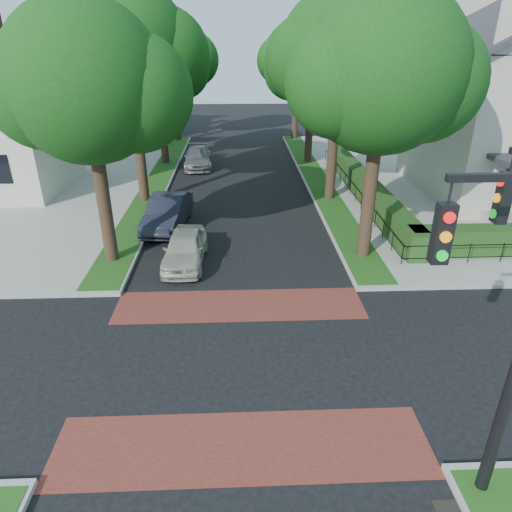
{
  "coord_description": "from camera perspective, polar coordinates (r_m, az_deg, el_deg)",
  "views": [
    {
      "loc": [
        0.0,
        -11.07,
        8.82
      ],
      "look_at": [
        0.63,
        4.0,
        1.6
      ],
      "focal_mm": 32.0,
      "sensor_mm": 36.0,
      "label": 1
    }
  ],
  "objects": [
    {
      "name": "ground",
      "position": [
        14.15,
        -1.92,
        -12.99
      ],
      "size": [
        120.0,
        120.0,
        0.0
      ],
      "primitive_type": "plane",
      "color": "black",
      "rests_on": "ground"
    },
    {
      "name": "crosswalk_far",
      "position": [
        16.77,
        -2.05,
        -6.15
      ],
      "size": [
        9.0,
        2.2,
        0.01
      ],
      "primitive_type": "cube",
      "color": "maroon",
      "rests_on": "ground"
    },
    {
      "name": "crosswalk_near",
      "position": [
        11.82,
        -1.73,
        -22.69
      ],
      "size": [
        9.0,
        2.2,
        0.01
      ],
      "primitive_type": "cube",
      "color": "maroon",
      "rests_on": "ground"
    },
    {
      "name": "storm_drain",
      "position": [
        11.53,
        23.19,
        -27.11
      ],
      "size": [
        0.65,
        0.45,
        0.01
      ],
      "primitive_type": "cube",
      "color": "black",
      "rests_on": "ground"
    },
    {
      "name": "grass_strip_ne",
      "position": [
        31.85,
        7.57,
        9.58
      ],
      "size": [
        1.6,
        29.8,
        0.02
      ],
      "primitive_type": "cube",
      "color": "#144112",
      "rests_on": "sidewalk_ne"
    },
    {
      "name": "grass_strip_nw",
      "position": [
        31.85,
        -12.22,
        9.22
      ],
      "size": [
        1.6,
        29.8,
        0.02
      ],
      "primitive_type": "cube",
      "color": "#144112",
      "rests_on": "sidewalk_nw"
    },
    {
      "name": "tree_right_near",
      "position": [
        19.18,
        15.68,
        21.14
      ],
      "size": [
        7.75,
        6.67,
        10.66
      ],
      "color": "black",
      "rests_on": "sidewalk_ne"
    },
    {
      "name": "tree_right_mid",
      "position": [
        26.92,
        10.51,
        23.42
      ],
      "size": [
        8.25,
        7.09,
        11.22
      ],
      "color": "black",
      "rests_on": "sidewalk_ne"
    },
    {
      "name": "tree_right_far",
      "position": [
        35.78,
        7.15,
        22.33
      ],
      "size": [
        7.25,
        6.23,
        9.74
      ],
      "color": "black",
      "rests_on": "sidewalk_ne"
    },
    {
      "name": "tree_right_back",
      "position": [
        44.68,
        5.25,
        23.49
      ],
      "size": [
        7.5,
        6.45,
        10.2
      ],
      "color": "black",
      "rests_on": "sidewalk_ne"
    },
    {
      "name": "tree_left_near",
      "position": [
        19.14,
        -19.96,
        19.51
      ],
      "size": [
        7.5,
        6.45,
        10.2
      ],
      "color": "black",
      "rests_on": "sidewalk_nw"
    },
    {
      "name": "tree_left_mid",
      "position": [
        26.86,
        -15.3,
        23.76
      ],
      "size": [
        8.0,
        6.88,
        11.48
      ],
      "color": "black",
      "rests_on": "sidewalk_nw"
    },
    {
      "name": "tree_left_far",
      "position": [
        35.74,
        -12.0,
        22.35
      ],
      "size": [
        7.0,
        6.02,
        9.86
      ],
      "color": "black",
      "rests_on": "sidewalk_nw"
    },
    {
      "name": "tree_left_back",
      "position": [
        44.65,
        -10.18,
        23.41
      ],
      "size": [
        7.75,
        6.66,
        10.44
      ],
      "color": "black",
      "rests_on": "sidewalk_nw"
    },
    {
      "name": "hedge_main_road",
      "position": [
        28.36,
        13.62,
        8.32
      ],
      "size": [
        1.0,
        18.0,
        1.2
      ],
      "primitive_type": "cube",
      "color": "#1E3D15",
      "rests_on": "sidewalk_ne"
    },
    {
      "name": "fence_main_road",
      "position": [
        28.19,
        12.0,
        8.06
      ],
      "size": [
        0.06,
        18.0,
        0.9
      ],
      "primitive_type": null,
      "color": "black",
      "rests_on": "sidewalk_ne"
    },
    {
      "name": "house_left_far",
      "position": [
        45.92,
        -23.43,
        18.92
      ],
      "size": [
        10.0,
        9.0,
        10.14
      ],
      "color": "#BCB8A9",
      "rests_on": "sidewalk_nw"
    },
    {
      "name": "parked_car_front",
      "position": [
        19.72,
        -8.88,
        0.96
      ],
      "size": [
        1.82,
        4.23,
        1.42
      ],
      "primitive_type": "imported",
      "rotation": [
        0.0,
        0.0,
        -0.04
      ],
      "color": "#B8B7A5",
      "rests_on": "ground"
    },
    {
      "name": "parked_car_middle",
      "position": [
        23.76,
        -11.01,
        5.39
      ],
      "size": [
        2.22,
        5.08,
        1.62
      ],
      "primitive_type": "imported",
      "rotation": [
        0.0,
        0.0,
        -0.1
      ],
      "color": "#1F202E",
      "rests_on": "ground"
    },
    {
      "name": "parked_car_rear",
      "position": [
        35.32,
        -7.27,
        12.1
      ],
      "size": [
        2.26,
        4.99,
        1.42
      ],
      "primitive_type": "imported",
      "rotation": [
        0.0,
        0.0,
        0.06
      ],
      "color": "slate",
      "rests_on": "ground"
    }
  ]
}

